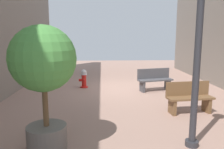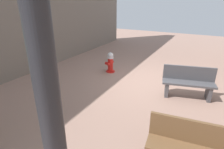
{
  "view_description": "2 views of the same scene",
  "coord_description": "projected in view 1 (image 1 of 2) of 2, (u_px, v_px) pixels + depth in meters",
  "views": [
    {
      "loc": [
        0.88,
        9.78,
        2.33
      ],
      "look_at": [
        0.49,
        1.64,
        0.92
      ],
      "focal_mm": 35.68,
      "sensor_mm": 36.0,
      "label": 1
    },
    {
      "loc": [
        -1.79,
        6.04,
        2.79
      ],
      "look_at": [
        0.78,
        1.28,
        0.6
      ],
      "focal_mm": 29.57,
      "sensor_mm": 36.0,
      "label": 2
    }
  ],
  "objects": [
    {
      "name": "ground_plane",
      "position": [
        121.0,
        88.0,
        10.06
      ],
      "size": [
        23.4,
        23.4,
        0.0
      ],
      "primitive_type": "plane",
      "color": "#9E7A6B"
    },
    {
      "name": "fire_hydrant",
      "position": [
        84.0,
        79.0,
        10.17
      ],
      "size": [
        0.41,
        0.43,
        0.84
      ],
      "color": "red",
      "rests_on": "ground_plane"
    },
    {
      "name": "bench_near",
      "position": [
        155.0,
        79.0,
        9.58
      ],
      "size": [
        1.57,
        0.79,
        0.95
      ],
      "color": "#4C4C51",
      "rests_on": "ground_plane"
    },
    {
      "name": "bench_far",
      "position": [
        189.0,
        97.0,
        6.81
      ],
      "size": [
        1.46,
        0.61,
        0.95
      ],
      "color": "brown",
      "rests_on": "ground_plane"
    },
    {
      "name": "planter_tree",
      "position": [
        43.0,
        70.0,
        4.36
      ],
      "size": [
        1.31,
        1.31,
        2.55
      ],
      "color": "slate",
      "rests_on": "ground_plane"
    },
    {
      "name": "street_lamp",
      "position": [
        199.0,
        36.0,
        4.39
      ],
      "size": [
        0.36,
        0.36,
        3.74
      ],
      "color": "#2D2D33",
      "rests_on": "ground_plane"
    }
  ]
}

